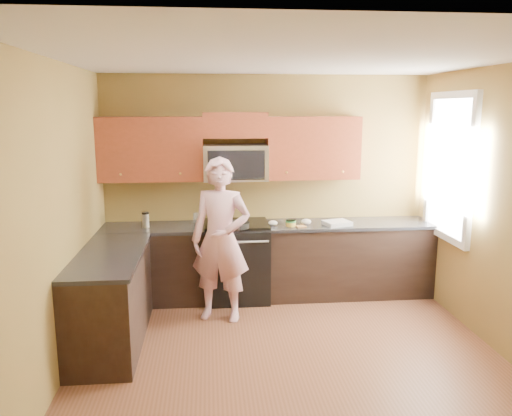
{
  "coord_description": "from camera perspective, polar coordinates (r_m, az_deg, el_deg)",
  "views": [
    {
      "loc": [
        -0.72,
        -4.2,
        2.29
      ],
      "look_at": [
        -0.2,
        1.3,
        1.2
      ],
      "focal_mm": 35.33,
      "sensor_mm": 36.0,
      "label": 1
    }
  ],
  "objects": [
    {
      "name": "wall_right",
      "position": [
        5.09,
        27.03,
        -0.72
      ],
      "size": [
        0.0,
        4.0,
        4.0
      ],
      "primitive_type": "plane",
      "rotation": [
        1.57,
        0.0,
        -1.57
      ],
      "color": "brown",
      "rests_on": "ground"
    },
    {
      "name": "stove",
      "position": [
        6.15,
        -2.2,
        -5.99
      ],
      "size": [
        0.76,
        0.65,
        0.95
      ],
      "primitive_type": null,
      "color": "black",
      "rests_on": "floor"
    },
    {
      "name": "woman",
      "position": [
        5.47,
        -4.01,
        -3.64
      ],
      "size": [
        0.75,
        0.6,
        1.79
      ],
      "primitive_type": "imported",
      "rotation": [
        0.0,
        0.0,
        -0.3
      ],
      "color": "#D16882",
      "rests_on": "floor"
    },
    {
      "name": "napkin_b",
      "position": [
        6.1,
        5.7,
        -1.56
      ],
      "size": [
        0.15,
        0.16,
        0.07
      ],
      "primitive_type": "ellipsoid",
      "rotation": [
        0.0,
        0.0,
        -0.28
      ],
      "color": "silver",
      "rests_on": "countertop_back"
    },
    {
      "name": "countertop_left",
      "position": [
        5.09,
        -16.24,
        -5.16
      ],
      "size": [
        0.62,
        1.6,
        0.04
      ],
      "primitive_type": "cube",
      "color": "black",
      "rests_on": "cabinet_left_run"
    },
    {
      "name": "dish_towel",
      "position": [
        6.11,
        9.15,
        -1.7
      ],
      "size": [
        0.35,
        0.31,
        0.05
      ],
      "primitive_type": "cube",
      "rotation": [
        0.0,
        0.0,
        0.28
      ],
      "color": "silver",
      "rests_on": "countertop_back"
    },
    {
      "name": "countertop_back",
      "position": [
        6.09,
        1.53,
        -2.02
      ],
      "size": [
        4.0,
        0.62,
        0.04
      ],
      "primitive_type": "cube",
      "color": "black",
      "rests_on": "cabinet_back_run"
    },
    {
      "name": "butter_tub",
      "position": [
        5.99,
        3.96,
        -2.07
      ],
      "size": [
        0.13,
        0.13,
        0.09
      ],
      "primitive_type": null,
      "rotation": [
        0.0,
        0.0,
        0.06
      ],
      "color": "gold",
      "rests_on": "countertop_back"
    },
    {
      "name": "wall_back",
      "position": [
        6.31,
        1.21,
        2.6
      ],
      "size": [
        4.0,
        0.0,
        4.0
      ],
      "primitive_type": "plane",
      "rotation": [
        1.57,
        0.0,
        0.0
      ],
      "color": "brown",
      "rests_on": "ground"
    },
    {
      "name": "floor",
      "position": [
        4.84,
        3.99,
        -17.14
      ],
      "size": [
        4.0,
        4.0,
        0.0
      ],
      "primitive_type": "plane",
      "color": "brown",
      "rests_on": "ground"
    },
    {
      "name": "wall_left",
      "position": [
        4.49,
        -21.85,
        -1.76
      ],
      "size": [
        0.0,
        4.0,
        4.0
      ],
      "primitive_type": "plane",
      "rotation": [
        1.57,
        0.0,
        1.57
      ],
      "color": "brown",
      "rests_on": "ground"
    },
    {
      "name": "frying_pan",
      "position": [
        5.78,
        -2.19,
        -2.24
      ],
      "size": [
        0.33,
        0.53,
        0.07
      ],
      "primitive_type": null,
      "rotation": [
        0.0,
        0.0,
        0.07
      ],
      "color": "black",
      "rests_on": "stove"
    },
    {
      "name": "upper_cab_over_mw",
      "position": [
        6.04,
        -2.4,
        9.36
      ],
      "size": [
        0.76,
        0.33,
        0.3
      ],
      "primitive_type": "cube",
      "color": "maroon",
      "rests_on": "wall_back"
    },
    {
      "name": "upper_cab_left",
      "position": [
        6.13,
        -11.65,
        3.06
      ],
      "size": [
        1.22,
        0.33,
        0.75
      ],
      "primitive_type": null,
      "color": "maroon",
      "rests_on": "wall_back"
    },
    {
      "name": "glass_c",
      "position": [
        6.2,
        -6.81,
        -1.1
      ],
      "size": [
        0.08,
        0.08,
        0.12
      ],
      "primitive_type": "cylinder",
      "rotation": [
        0.0,
        0.0,
        -0.24
      ],
      "color": "silver",
      "rests_on": "countertop_back"
    },
    {
      "name": "travel_mug",
      "position": [
        6.06,
        -12.35,
        -2.15
      ],
      "size": [
        0.1,
        0.1,
        0.18
      ],
      "primitive_type": null,
      "rotation": [
        0.0,
        0.0,
        -0.27
      ],
      "color": "silver",
      "rests_on": "countertop_back"
    },
    {
      "name": "cabinet_back_run",
      "position": [
        6.22,
        1.49,
        -6.13
      ],
      "size": [
        4.0,
        0.6,
        0.88
      ],
      "primitive_type": "cube",
      "color": "black",
      "rests_on": "floor"
    },
    {
      "name": "ceiling",
      "position": [
        4.28,
        4.51,
        16.62
      ],
      "size": [
        4.0,
        4.0,
        0.0
      ],
      "primitive_type": "plane",
      "rotation": [
        3.14,
        0.0,
        0.0
      ],
      "color": "white",
      "rests_on": "ground"
    },
    {
      "name": "microwave",
      "position": [
        6.06,
        -2.33,
        3.2
      ],
      "size": [
        0.76,
        0.4,
        0.42
      ],
      "primitive_type": null,
      "color": "silver",
      "rests_on": "wall_back"
    },
    {
      "name": "cabinet_left_run",
      "position": [
        5.23,
        -16.07,
        -10.0
      ],
      "size": [
        0.6,
        1.6,
        0.88
      ],
      "primitive_type": "cube",
      "color": "black",
      "rests_on": "floor"
    },
    {
      "name": "napkin_a",
      "position": [
        6.01,
        1.93,
        -1.72
      ],
      "size": [
        0.14,
        0.14,
        0.06
      ],
      "primitive_type": "ellipsoid",
      "rotation": [
        0.0,
        0.0,
        0.26
      ],
      "color": "silver",
      "rests_on": "countertop_back"
    },
    {
      "name": "upper_cab_right",
      "position": [
        6.22,
        6.35,
        3.34
      ],
      "size": [
        1.12,
        0.33,
        0.75
      ],
      "primitive_type": null,
      "color": "maroon",
      "rests_on": "wall_back"
    },
    {
      "name": "window",
      "position": [
        6.07,
        21.11,
        4.37
      ],
      "size": [
        0.06,
        1.06,
        1.66
      ],
      "primitive_type": null,
      "color": "white",
      "rests_on": "wall_right"
    },
    {
      "name": "wall_front",
      "position": [
        2.5,
        12.04,
        -11.28
      ],
      "size": [
        4.0,
        0.0,
        4.0
      ],
      "primitive_type": "plane",
      "rotation": [
        -1.57,
        0.0,
        0.0
      ],
      "color": "brown",
      "rests_on": "ground"
    },
    {
      "name": "toast_slice",
      "position": [
        5.96,
        5.09,
        -2.1
      ],
      "size": [
        0.13,
        0.13,
        0.01
      ],
      "primitive_type": "cube",
      "rotation": [
        0.0,
        0.0,
        0.18
      ],
      "color": "#B27F47",
      "rests_on": "countertop_back"
    }
  ]
}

